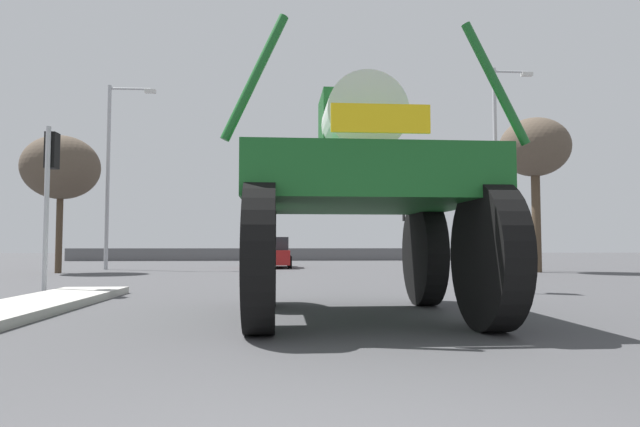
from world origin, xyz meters
The scene contains 11 objects.
ground_plane centered at (0.00, 18.00, 0.00)m, with size 120.00×120.00×0.00m, color #424244.
oversize_sprayer centered at (0.84, 6.01, 1.87)m, with size 3.99×5.13×4.04m.
sedan_ahead centered at (-0.88, 25.11, 0.71)m, with size 1.90×4.11×1.52m.
traffic_signal_near_left centered at (-5.70, 10.39, 2.79)m, with size 0.24×0.54×3.83m.
traffic_signal_near_right centered at (4.58, 10.40, 2.44)m, with size 0.24×0.54×3.35m.
traffic_signal_far_left centered at (6.21, 26.54, 2.45)m, with size 0.24×0.55×3.37m.
streetlight_far_left centered at (-8.35, 23.40, 4.80)m, with size 2.22×0.24×8.62m.
streetlight_far_right centered at (9.36, 21.51, 5.06)m, with size 1.89×0.24×9.21m.
bare_tree_left centered at (-9.38, 20.23, 4.26)m, with size 3.05×3.05×5.58m.
bare_tree_right centered at (10.17, 19.60, 5.15)m, with size 2.89×2.89×6.46m.
roadside_barrier centered at (0.00, 37.73, 0.45)m, with size 31.75×0.24×0.90m, color #59595B.
Camera 1 is at (-0.33, -2.53, 1.11)m, focal length 30.78 mm.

